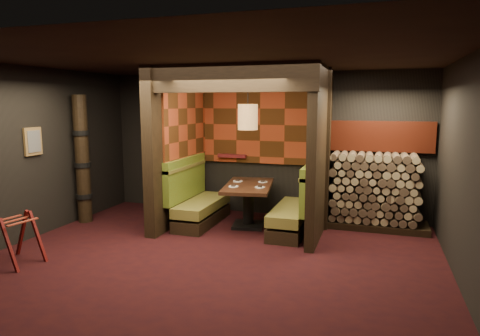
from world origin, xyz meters
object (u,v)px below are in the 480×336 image
totem_column (82,160)px  firewood_stack (379,191)px  booth_bench_left (197,202)px  pendant_lamp (248,117)px  booth_bench_right (297,210)px  dining_table (248,197)px  luggage_rack (16,237)px

totem_column → firewood_stack: bearing=13.2°
booth_bench_left → pendant_lamp: (0.99, 0.02, 1.61)m
booth_bench_left → booth_bench_right: 1.89m
dining_table → luggage_rack: size_ratio=2.10×
luggage_rack → firewood_stack: bearing=34.6°
booth_bench_left → pendant_lamp: bearing=1.1°
booth_bench_right → firewood_stack: bearing=27.3°
booth_bench_left → dining_table: bearing=4.0°
booth_bench_right → pendant_lamp: size_ratio=1.49×
pendant_lamp → firewood_stack: 2.71m
luggage_rack → totem_column: (-0.47, 2.11, 0.81)m
booth_bench_left → firewood_stack: bearing=12.2°
booth_bench_left → firewood_stack: (3.25, 0.70, 0.28)m
luggage_rack → dining_table: bearing=46.3°
booth_bench_right → dining_table: booth_bench_right is taller
booth_bench_right → luggage_rack: (-3.51, -2.66, -0.02)m
booth_bench_left → luggage_rack: size_ratio=2.09×
dining_table → firewood_stack: size_ratio=0.93×
totem_column → dining_table: bearing=11.4°
pendant_lamp → booth_bench_left: bearing=-178.9°
booth_bench_right → firewood_stack: 1.55m
booth_bench_right → firewood_stack: (1.35, 0.70, 0.28)m
pendant_lamp → totem_column: size_ratio=0.45×
firewood_stack → booth_bench_right: bearing=-152.7°
totem_column → pendant_lamp: bearing=10.5°
totem_column → firewood_stack: totem_column is taller
booth_bench_left → totem_column: totem_column is taller
booth_bench_right → luggage_rack: bearing=-142.9°
luggage_rack → totem_column: 2.31m
totem_column → firewood_stack: size_ratio=1.39×
dining_table → pendant_lamp: pendant_lamp is taller
totem_column → firewood_stack: (5.33, 1.25, -0.51)m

